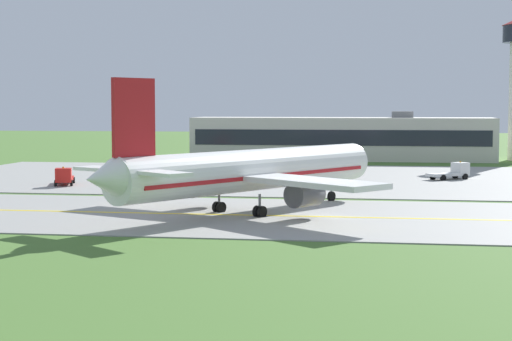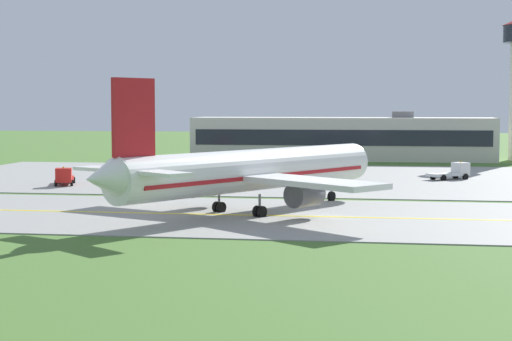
% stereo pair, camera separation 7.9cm
% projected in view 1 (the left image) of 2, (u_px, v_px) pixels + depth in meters
% --- Properties ---
extents(ground_plane, '(500.00, 500.00, 0.00)m').
position_uv_depth(ground_plane, '(318.00, 218.00, 78.61)').
color(ground_plane, '#47702D').
extents(taxiway_strip, '(240.00, 28.00, 0.10)m').
position_uv_depth(taxiway_strip, '(318.00, 217.00, 78.60)').
color(taxiway_strip, gray).
rests_on(taxiway_strip, ground).
extents(apron_pad, '(140.00, 52.00, 0.10)m').
position_uv_depth(apron_pad, '(414.00, 179.00, 118.43)').
color(apron_pad, gray).
rests_on(apron_pad, ground).
extents(taxiway_centreline, '(220.00, 0.60, 0.01)m').
position_uv_depth(taxiway_centreline, '(318.00, 216.00, 78.60)').
color(taxiway_centreline, yellow).
rests_on(taxiway_centreline, taxiway_strip).
extents(airplane_lead, '(29.54, 35.42, 12.70)m').
position_uv_depth(airplane_lead, '(249.00, 171.00, 81.19)').
color(airplane_lead, white).
rests_on(airplane_lead, ground).
extents(service_truck_catering, '(3.93, 6.72, 2.59)m').
position_uv_depth(service_truck_catering, '(64.00, 177.00, 109.40)').
color(service_truck_catering, red).
rests_on(service_truck_catering, ground).
extents(service_truck_pushback, '(6.27, 5.61, 2.59)m').
position_uv_depth(service_truck_pushback, '(454.00, 171.00, 118.44)').
color(service_truck_pushback, silver).
rests_on(service_truck_pushback, ground).
extents(terminal_building, '(57.13, 12.15, 9.30)m').
position_uv_depth(terminal_building, '(342.00, 139.00, 162.01)').
color(terminal_building, beige).
rests_on(terminal_building, ground).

